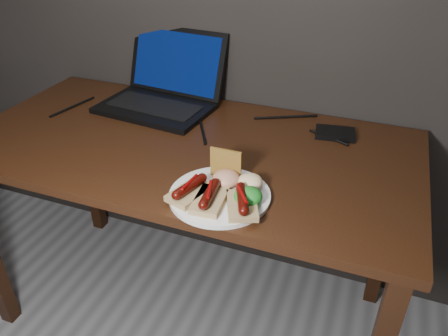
% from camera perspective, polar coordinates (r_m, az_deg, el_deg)
% --- Properties ---
extents(desk, '(1.40, 0.70, 0.75)m').
position_cam_1_polar(desk, '(1.40, -4.75, 0.17)').
color(desk, '#381B0E').
rests_on(desk, ground).
extents(laptop, '(0.42, 0.36, 0.25)m').
position_cam_1_polar(laptop, '(1.60, -7.97, 10.03)').
color(laptop, black).
rests_on(laptop, desk).
extents(hard_drive, '(0.13, 0.10, 0.02)m').
position_cam_1_polar(hard_drive, '(1.43, 14.29, 4.41)').
color(hard_drive, black).
rests_on(hard_drive, desk).
extents(desk_cables, '(0.99, 0.34, 0.01)m').
position_cam_1_polar(desk_cables, '(1.48, -1.52, 6.18)').
color(desk_cables, black).
rests_on(desk_cables, desk).
extents(plate, '(0.27, 0.27, 0.01)m').
position_cam_1_polar(plate, '(1.10, -0.56, -3.59)').
color(plate, white).
rests_on(plate, desk).
extents(bread_sausage_left, '(0.10, 0.13, 0.04)m').
position_cam_1_polar(bread_sausage_left, '(1.08, -4.48, -2.90)').
color(bread_sausage_left, tan).
rests_on(bread_sausage_left, plate).
extents(bread_sausage_center, '(0.08, 0.12, 0.04)m').
position_cam_1_polar(bread_sausage_center, '(1.06, -1.90, -3.88)').
color(bread_sausage_center, tan).
rests_on(bread_sausage_center, plate).
extents(bread_sausage_right, '(0.11, 0.13, 0.04)m').
position_cam_1_polar(bread_sausage_right, '(1.04, 2.38, -4.51)').
color(bread_sausage_right, tan).
rests_on(bread_sausage_right, plate).
extents(crispbread, '(0.09, 0.01, 0.08)m').
position_cam_1_polar(crispbread, '(1.14, 0.23, 0.55)').
color(crispbread, '#AD7A2F').
rests_on(crispbread, plate).
extents(salad_greens, '(0.07, 0.07, 0.04)m').
position_cam_1_polar(salad_greens, '(1.06, 3.18, -3.68)').
color(salad_greens, '#136317').
rests_on(salad_greens, plate).
extents(salsa_mound, '(0.07, 0.07, 0.04)m').
position_cam_1_polar(salsa_mound, '(1.12, 0.30, -1.37)').
color(salsa_mound, '#A71610').
rests_on(salsa_mound, plate).
extents(coleslaw_mound, '(0.06, 0.06, 0.04)m').
position_cam_1_polar(coleslaw_mound, '(1.11, 3.42, -1.77)').
color(coleslaw_mound, white).
rests_on(coleslaw_mound, plate).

